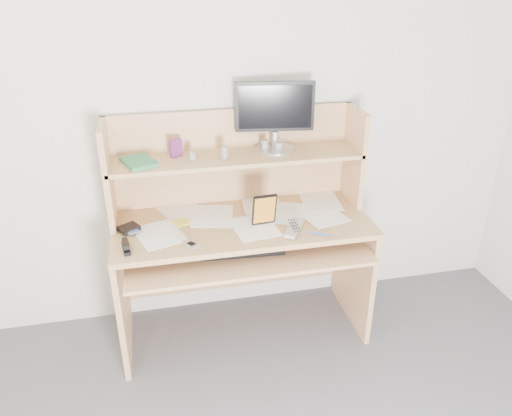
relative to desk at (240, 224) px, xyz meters
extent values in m
cube|color=beige|center=(0.00, 0.24, 0.56)|extent=(3.60, 0.04, 2.50)
cube|color=tan|center=(0.00, -0.08, 0.04)|extent=(1.40, 0.60, 0.03)
cube|color=tan|center=(-0.68, -0.08, -0.33)|extent=(0.03, 0.56, 0.72)
cube|color=tan|center=(0.68, -0.08, -0.33)|extent=(0.03, 0.56, 0.72)
cube|color=tan|center=(0.00, 0.20, -0.36)|extent=(1.34, 0.02, 0.41)
cube|color=tan|center=(0.00, -0.20, -0.05)|extent=(1.28, 0.55, 0.02)
cube|color=tan|center=(0.00, 0.21, 0.33)|extent=(1.40, 0.02, 0.55)
cube|color=tan|center=(-0.68, 0.07, 0.33)|extent=(0.03, 0.30, 0.55)
cube|color=tan|center=(0.68, 0.07, 0.33)|extent=(0.03, 0.30, 0.55)
cube|color=tan|center=(0.00, 0.07, 0.38)|extent=(1.38, 0.30, 0.02)
cube|color=white|center=(0.00, -0.08, 0.06)|extent=(1.32, 0.54, 0.01)
cube|color=black|center=(-0.03, -0.22, -0.03)|extent=(0.45, 0.19, 0.02)
cube|color=black|center=(-0.03, -0.22, -0.02)|extent=(0.42, 0.17, 0.01)
cube|color=#9E9D99|center=(0.25, -0.24, 0.07)|extent=(0.15, 0.20, 0.02)
cube|color=#A4A4A6|center=(-0.30, -0.29, 0.07)|extent=(0.09, 0.10, 0.02)
cube|color=black|center=(-0.62, -0.26, 0.08)|extent=(0.05, 0.13, 0.04)
cube|color=black|center=(-0.60, -0.06, 0.07)|extent=(0.13, 0.12, 0.03)
cube|color=yellow|center=(-0.33, -0.03, 0.06)|extent=(0.10, 0.10, 0.01)
cube|color=silver|center=(0.12, -0.07, 0.09)|extent=(0.09, 0.04, 0.05)
cube|color=black|center=(0.11, -0.15, 0.15)|extent=(0.13, 0.03, 0.18)
cylinder|color=blue|center=(0.36, -0.32, 0.07)|extent=(0.12, 0.08, 0.01)
cube|color=maroon|center=(-0.32, 0.12, 0.44)|extent=(0.07, 0.06, 0.10)
cube|color=#30783D|center=(-0.52, 0.05, 0.40)|extent=(0.20, 0.24, 0.02)
cylinder|color=black|center=(-0.24, 0.05, 0.41)|extent=(0.04, 0.04, 0.05)
cylinder|color=white|center=(0.17, 0.10, 0.42)|extent=(0.05, 0.05, 0.06)
cylinder|color=black|center=(0.24, 0.08, 0.41)|extent=(0.06, 0.06, 0.05)
cylinder|color=silver|center=(-0.07, 0.03, 0.42)|extent=(0.04, 0.04, 0.07)
cylinder|color=#B6B5BB|center=(0.23, 0.11, 0.39)|extent=(0.22, 0.22, 0.01)
cylinder|color=#B6B5BB|center=(0.23, 0.12, 0.45)|extent=(0.04, 0.04, 0.09)
cube|color=black|center=(0.23, 0.14, 0.63)|extent=(0.43, 0.09, 0.27)
cube|color=black|center=(0.23, 0.12, 0.63)|extent=(0.40, 0.06, 0.24)
camera|label=1|loc=(-0.44, -2.46, 1.33)|focal=35.00mm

